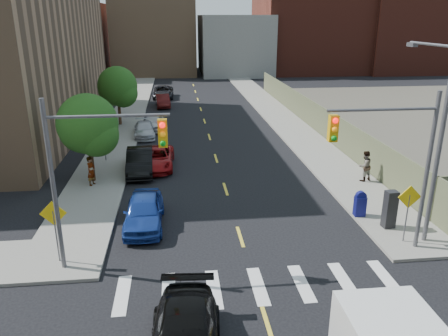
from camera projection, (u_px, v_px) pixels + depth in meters
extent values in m
cube|color=gray|center=(133.00, 104.00, 50.99)|extent=(3.50, 73.00, 0.15)
cube|color=gray|center=(263.00, 101.00, 52.62)|extent=(3.50, 73.00, 0.15)
cube|color=brown|center=(312.00, 115.00, 39.76)|extent=(0.12, 44.00, 2.50)
cube|color=#592319|center=(60.00, 40.00, 74.29)|extent=(14.00, 18.00, 12.00)
cube|color=#8C6B4C|center=(154.00, 30.00, 77.36)|extent=(14.00, 16.00, 15.00)
cube|color=gray|center=(234.00, 45.00, 77.79)|extent=(12.00, 16.00, 10.00)
cube|color=#592319|center=(308.00, 27.00, 80.16)|extent=(18.00, 18.00, 16.00)
cube|color=#592319|center=(397.00, 21.00, 79.64)|extent=(14.00, 16.00, 18.00)
cylinder|color=#59595E|center=(54.00, 190.00, 16.56)|extent=(0.18, 0.18, 7.00)
cylinder|color=#59595E|center=(108.00, 116.00, 15.88)|extent=(4.50, 0.12, 0.12)
cube|color=#E5A50C|center=(163.00, 133.00, 16.32)|extent=(0.35, 0.30, 1.05)
cylinder|color=#59595E|center=(426.00, 175.00, 18.15)|extent=(0.18, 0.18, 7.00)
cylinder|color=#59595E|center=(383.00, 110.00, 16.99)|extent=(4.50, 0.12, 0.12)
cube|color=#E5A50C|center=(333.00, 128.00, 17.02)|extent=(0.35, 0.30, 1.05)
cylinder|color=#59595E|center=(439.00, 148.00, 18.36)|extent=(0.20, 0.20, 9.00)
cylinder|color=#59595E|center=(432.00, 44.00, 18.61)|extent=(0.12, 3.50, 0.12)
cube|color=#59595E|center=(412.00, 45.00, 20.15)|extent=(0.25, 0.60, 0.18)
cylinder|color=#59595E|center=(57.00, 238.00, 17.76)|extent=(0.06, 0.06, 2.40)
cube|color=yellow|center=(53.00, 213.00, 17.40)|extent=(1.06, 0.04, 1.06)
cylinder|color=#59595E|center=(406.00, 220.00, 19.34)|extent=(0.06, 0.06, 2.40)
cube|color=yellow|center=(409.00, 197.00, 18.98)|extent=(1.06, 0.04, 1.06)
cylinder|color=#59595E|center=(105.00, 146.00, 30.43)|extent=(0.06, 0.06, 2.40)
cube|color=yellow|center=(103.00, 131.00, 30.07)|extent=(1.06, 0.04, 1.06)
cylinder|color=#332114|center=(92.00, 162.00, 26.61)|extent=(0.28, 0.28, 2.64)
sphere|color=#1B4C15|center=(88.00, 124.00, 25.83)|extent=(3.60, 3.60, 3.60)
sphere|color=#1B4C15|center=(96.00, 135.00, 25.79)|extent=(2.64, 2.64, 2.64)
sphere|color=#1B4C15|center=(83.00, 129.00, 26.30)|extent=(2.88, 2.88, 2.88)
cylinder|color=#332114|center=(120.00, 112.00, 40.69)|extent=(0.28, 0.28, 2.64)
sphere|color=#1B4C15|center=(117.00, 86.00, 39.91)|extent=(3.60, 3.60, 3.60)
sphere|color=#1B4C15|center=(123.00, 93.00, 39.88)|extent=(2.64, 2.64, 2.64)
sphere|color=#1B4C15|center=(114.00, 90.00, 40.38)|extent=(2.88, 2.88, 2.88)
imported|color=navy|center=(144.00, 211.00, 21.21)|extent=(1.88, 4.58, 1.55)
imported|color=black|center=(140.00, 161.00, 28.52)|extent=(1.84, 4.82, 1.57)
imported|color=maroon|center=(156.00, 158.00, 29.48)|extent=(2.42, 4.96, 1.36)
imported|color=#B3B5BB|center=(144.00, 130.00, 37.16)|extent=(2.06, 4.39, 1.24)
imported|color=silver|center=(153.00, 122.00, 39.46)|extent=(2.03, 4.34, 1.44)
imported|color=#400D0C|center=(163.00, 101.00, 49.47)|extent=(1.86, 4.38, 1.41)
imported|color=#222327|center=(163.00, 92.00, 54.93)|extent=(2.58, 5.41, 1.49)
cube|color=black|center=(379.00, 332.00, 11.67)|extent=(2.10, 1.37, 1.02)
cube|color=#0F125C|center=(360.00, 206.00, 22.04)|extent=(0.55, 0.42, 1.03)
cylinder|color=#0F125C|center=(361.00, 196.00, 21.87)|extent=(0.54, 0.26, 0.53)
cube|color=black|center=(390.00, 209.00, 20.70)|extent=(0.59, 0.50, 1.85)
imported|color=gray|center=(91.00, 171.00, 25.98)|extent=(0.64, 0.76, 1.76)
imported|color=gray|center=(365.00, 166.00, 26.63)|extent=(1.09, 0.96, 1.90)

